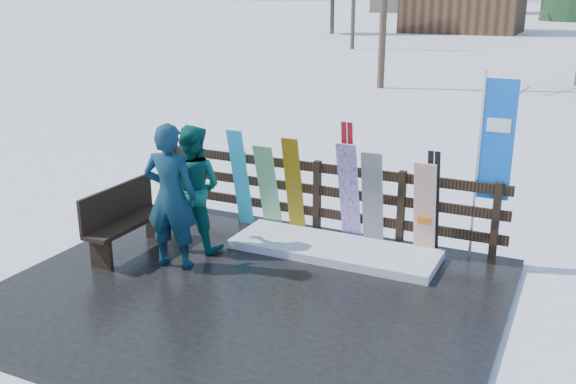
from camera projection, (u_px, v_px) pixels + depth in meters
The scene contains 16 objects.
ground at pixel (247, 297), 7.97m from camera, with size 700.00×700.00×0.00m, color white.
deck at pixel (247, 294), 7.96m from camera, with size 6.00×5.00×0.08m, color black.
fence at pixel (317, 193), 9.65m from camera, with size 5.60×0.10×1.15m.
snow_patch at pixel (334, 249), 9.10m from camera, with size 2.93×1.00×0.12m, color white.
bench at pixel (124, 218), 9.01m from camera, with size 0.41×1.50×0.97m.
snowboard_0 at pixel (241, 178), 9.91m from camera, with size 0.26×0.03×1.62m, color #29C5E7.
snowboard_1 at pixel (268, 188), 9.74m from camera, with size 0.31×0.03×1.44m, color silver.
snowboard_2 at pixel (294, 187), 9.54m from camera, with size 0.26×0.03×1.57m, color #FFB701.
snowboard_3 at pixel (349, 194), 9.18m from camera, with size 0.29×0.03×1.60m, color white.
snowboard_4 at pixel (372, 201), 9.05m from camera, with size 0.30×0.03×1.47m, color black.
snowboard_5 at pixel (425, 210), 8.76m from camera, with size 0.30×0.03×1.41m, color white.
ski_pair_a at pixel (348, 183), 9.22m from camera, with size 0.17×0.29×1.83m.
ski_pair_b at pixel (433, 204), 8.75m from camera, with size 0.17×0.32×1.56m.
rental_flag at pixel (493, 147), 8.40m from camera, with size 0.45×0.04×2.60m.
person_front at pixel (171, 196), 8.41m from camera, with size 0.72×0.47×1.96m, color #11414C.
person_back at pixel (192, 188), 9.02m from camera, with size 0.88×0.69×1.82m, color #0D5A4E.
Camera 1 is at (3.56, -6.30, 3.64)m, focal length 40.00 mm.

